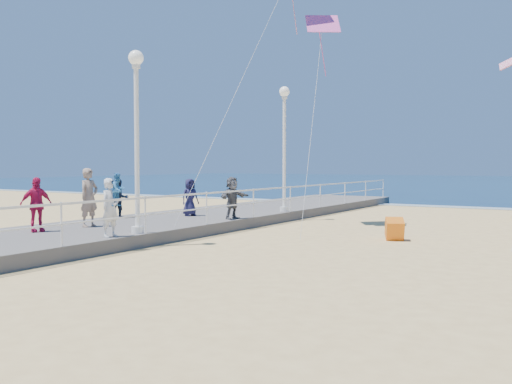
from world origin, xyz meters
The scene contains 15 objects.
ground centered at (0.00, 0.00, 0.00)m, with size 160.00×160.00×0.00m, color #E8C479.
surf_line centered at (0.00, 20.50, 0.03)m, with size 160.00×1.20×0.04m, color silver.
boardwalk centered at (-7.50, 0.00, 0.20)m, with size 5.00×44.00×0.40m, color slate.
railing centered at (-5.05, 0.00, 1.25)m, with size 0.05×42.00×0.55m.
lamp_post_mid centered at (-5.35, 0.00, 3.66)m, with size 0.44×0.44×5.32m.
lamp_post_far centered at (-5.35, 9.00, 3.66)m, with size 0.44×0.44×5.32m.
woman_holding_toddler centered at (-5.40, -1.03, 1.22)m, with size 0.60×0.39×1.64m, color silver.
toddler_held centered at (-5.25, -0.88, 1.72)m, with size 0.45×0.35×0.93m, color #3582C7.
spectator_3 centered at (-8.17, -1.33, 1.22)m, with size 0.96×0.40×1.64m, color #C6184C.
spectator_4 centered at (-7.50, 5.24, 1.13)m, with size 0.72×0.47×1.46m, color #1E1C3E.
spectator_5 centered at (-5.40, 5.08, 1.18)m, with size 1.45×0.46×1.57m, color #535357.
spectator_6 centered at (-7.89, 0.47, 1.35)m, with size 0.69×0.45×1.90m, color gray.
spectator_7 centered at (-9.26, 3.21, 1.13)m, with size 0.71×0.55×1.46m, color #192437.
box_kite centered at (0.66, 5.29, 0.30)m, with size 0.55×0.55×0.60m, color #F13D0E.
kite_diamond_pink centered at (-2.96, 7.64, 7.76)m, with size 1.25×1.25×0.02m, color #DC51A6.
Camera 1 is at (6.27, -12.40, 2.43)m, focal length 40.00 mm.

